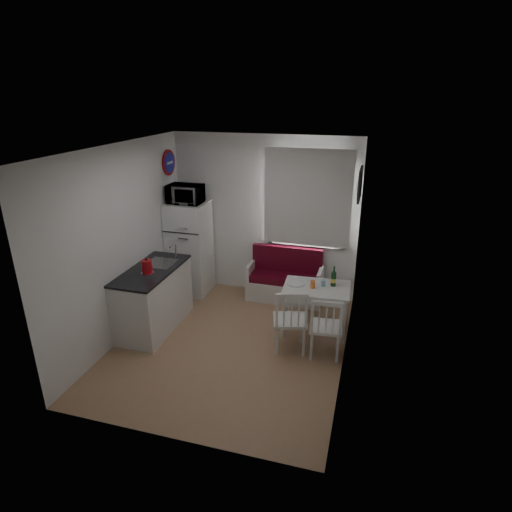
{
  "coord_description": "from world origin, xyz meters",
  "views": [
    {
      "loc": [
        1.69,
        -4.68,
        3.23
      ],
      "look_at": [
        0.22,
        0.5,
        1.12
      ],
      "focal_mm": 30.0,
      "sensor_mm": 36.0,
      "label": 1
    }
  ],
  "objects": [
    {
      "name": "floor",
      "position": [
        0.0,
        0.0,
        0.0
      ],
      "size": [
        3.0,
        3.5,
        0.02
      ],
      "primitive_type": "cube",
      "color": "#9E7D54",
      "rests_on": "ground"
    },
    {
      "name": "ceiling",
      "position": [
        0.0,
        0.0,
        2.6
      ],
      "size": [
        3.0,
        3.5,
        0.02
      ],
      "primitive_type": "cube",
      "color": "white",
      "rests_on": "wall_back"
    },
    {
      "name": "wall_back",
      "position": [
        0.0,
        1.75,
        1.3
      ],
      "size": [
        3.0,
        0.02,
        2.6
      ],
      "primitive_type": "cube",
      "color": "white",
      "rests_on": "floor"
    },
    {
      "name": "wall_front",
      "position": [
        0.0,
        -1.75,
        1.3
      ],
      "size": [
        3.0,
        0.02,
        2.6
      ],
      "primitive_type": "cube",
      "color": "white",
      "rests_on": "floor"
    },
    {
      "name": "wall_left",
      "position": [
        -1.5,
        0.0,
        1.3
      ],
      "size": [
        0.02,
        3.5,
        2.6
      ],
      "primitive_type": "cube",
      "color": "white",
      "rests_on": "floor"
    },
    {
      "name": "wall_right",
      "position": [
        1.5,
        0.0,
        1.3
      ],
      "size": [
        0.02,
        3.5,
        2.6
      ],
      "primitive_type": "cube",
      "color": "white",
      "rests_on": "floor"
    },
    {
      "name": "window",
      "position": [
        0.7,
        1.72,
        1.62
      ],
      "size": [
        1.22,
        0.06,
        1.47
      ],
      "primitive_type": "cube",
      "color": "white",
      "rests_on": "wall_back"
    },
    {
      "name": "curtain",
      "position": [
        0.7,
        1.65,
        1.68
      ],
      "size": [
        1.35,
        0.02,
        1.5
      ],
      "primitive_type": "cube",
      "color": "white",
      "rests_on": "wall_back"
    },
    {
      "name": "kitchen_counter",
      "position": [
        -1.2,
        0.16,
        0.46
      ],
      "size": [
        0.62,
        1.32,
        1.16
      ],
      "color": "white",
      "rests_on": "floor"
    },
    {
      "name": "wall_sign",
      "position": [
        -1.47,
        1.45,
        2.15
      ],
      "size": [
        0.03,
        0.4,
        0.4
      ],
      "primitive_type": "cylinder",
      "rotation": [
        0.0,
        1.57,
        0.0
      ],
      "color": "#1A239F",
      "rests_on": "wall_left"
    },
    {
      "name": "picture_frame",
      "position": [
        1.48,
        1.1,
        2.05
      ],
      "size": [
        0.04,
        0.52,
        0.42
      ],
      "primitive_type": "cube",
      "color": "black",
      "rests_on": "wall_right"
    },
    {
      "name": "bench",
      "position": [
        0.42,
        1.51,
        0.29
      ],
      "size": [
        1.2,
        0.46,
        0.86
      ],
      "color": "white",
      "rests_on": "floor"
    },
    {
      "name": "dining_table",
      "position": [
        1.04,
        0.67,
        0.6
      ],
      "size": [
        0.94,
        0.69,
        0.68
      ],
      "rotation": [
        0.0,
        0.0,
        0.06
      ],
      "color": "white",
      "rests_on": "floor"
    },
    {
      "name": "chair_left",
      "position": [
        0.79,
        0.01,
        0.56
      ],
      "size": [
        0.52,
        0.51,
        0.49
      ],
      "rotation": [
        0.0,
        0.0,
        0.27
      ],
      "color": "white",
      "rests_on": "floor"
    },
    {
      "name": "chair_right",
      "position": [
        1.25,
        0.02,
        0.53
      ],
      "size": [
        0.44,
        0.42,
        0.46
      ],
      "rotation": [
        0.0,
        0.0,
        0.1
      ],
      "color": "white",
      "rests_on": "floor"
    },
    {
      "name": "fridge",
      "position": [
        -1.18,
        1.4,
        0.77
      ],
      "size": [
        0.62,
        0.62,
        1.54
      ],
      "primitive_type": "cube",
      "color": "white",
      "rests_on": "floor"
    },
    {
      "name": "microwave",
      "position": [
        -1.18,
        1.35,
        1.69
      ],
      "size": [
        0.53,
        0.36,
        0.29
      ],
      "primitive_type": "imported",
      "color": "white",
      "rests_on": "fridge"
    },
    {
      "name": "kettle",
      "position": [
        -1.15,
        -0.02,
        1.01
      ],
      "size": [
        0.17,
        0.17,
        0.23
      ],
      "primitive_type": "cylinder",
      "color": "#B00E15",
      "rests_on": "kitchen_counter"
    },
    {
      "name": "wine_bottle",
      "position": [
        1.25,
        0.77,
        0.83
      ],
      "size": [
        0.07,
        0.07,
        0.29
      ],
      "primitive_type": null,
      "color": "#133C16",
      "rests_on": "dining_table"
    },
    {
      "name": "drinking_glass_orange",
      "position": [
        0.99,
        0.62,
        0.74
      ],
      "size": [
        0.07,
        0.07,
        0.11
      ],
      "primitive_type": "cylinder",
      "color": "orange",
      "rests_on": "dining_table"
    },
    {
      "name": "drinking_glass_blue",
      "position": [
        1.12,
        0.72,
        0.73
      ],
      "size": [
        0.06,
        0.06,
        0.09
      ],
      "primitive_type": "cylinder",
      "color": "#75ACC8",
      "rests_on": "dining_table"
    },
    {
      "name": "plate",
      "position": [
        0.74,
        0.69,
        0.69
      ],
      "size": [
        0.25,
        0.25,
        0.02
      ],
      "primitive_type": "cylinder",
      "color": "white",
      "rests_on": "dining_table"
    }
  ]
}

